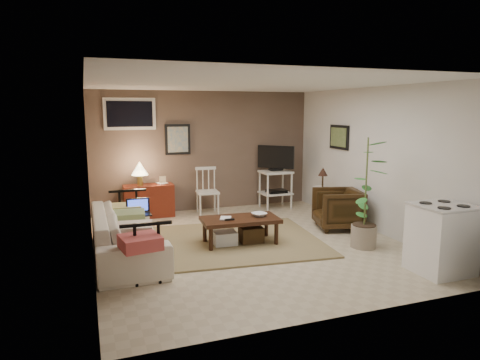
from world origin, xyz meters
name	(u,v)px	position (x,y,z in m)	size (l,w,h in m)	color
floor	(249,244)	(0.00, 0.00, 0.00)	(5.00, 5.00, 0.00)	#C1B293
art_back	(178,139)	(-0.55, 2.48, 1.45)	(0.50, 0.03, 0.60)	black
art_right	(339,137)	(2.23, 1.05, 1.52)	(0.03, 0.60, 0.45)	black
window	(130,114)	(-1.45, 2.48, 1.95)	(0.96, 0.03, 0.60)	silver
rug	(229,241)	(-0.26, 0.17, 0.01)	(2.77, 2.21, 0.03)	olive
coffee_table	(240,229)	(-0.14, 0.02, 0.24)	(1.20, 0.67, 0.44)	#351B0E
sofa	(126,226)	(-1.80, 0.04, 0.44)	(2.24, 0.65, 0.88)	silver
sofa_pillows	(132,223)	(-1.75, -0.22, 0.54)	(0.43, 2.13, 0.15)	beige
sofa_end_rails	(136,230)	(-1.67, 0.04, 0.38)	(0.60, 2.24, 0.75)	black
laptop	(138,210)	(-1.58, 0.43, 0.57)	(0.34, 0.25, 0.23)	black
red_console	(148,198)	(-1.20, 2.23, 0.37)	(0.93, 0.41, 1.07)	maroon
spindle_chair	(207,192)	(-0.06, 2.10, 0.43)	(0.45, 0.45, 0.91)	silver
tv_stand	(276,175)	(1.41, 2.09, 0.69)	(0.61, 0.58, 1.30)	silver
side_table	(322,186)	(1.93, 1.11, 0.59)	(0.36, 0.36, 0.95)	silver
armchair	(338,207)	(1.75, 0.29, 0.38)	(0.74, 0.69, 0.76)	#311E0D
potted_plant	(366,189)	(1.56, -0.73, 0.88)	(0.42, 0.42, 1.66)	gray
stove	(442,239)	(1.85, -1.90, 0.44)	(0.67, 0.63, 0.88)	white
bowl	(259,209)	(0.18, 0.01, 0.53)	(0.22, 0.05, 0.22)	#351B0E
book_table	(220,212)	(-0.43, 0.07, 0.52)	(0.16, 0.02, 0.22)	#351B0E
book_console	(158,179)	(-0.99, 2.25, 0.73)	(0.16, 0.02, 0.22)	#351B0E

